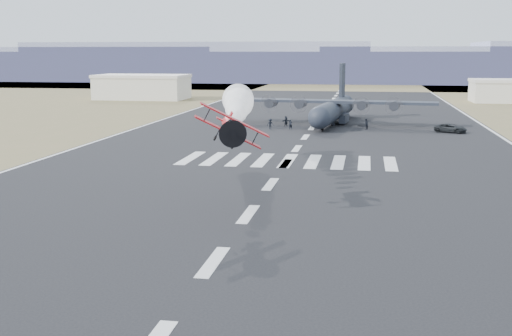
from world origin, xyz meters
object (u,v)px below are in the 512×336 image
(crew_b, at_px, (285,120))
(crew_h, at_px, (366,124))
(hangar_right, at_px, (512,91))
(crew_g, at_px, (291,125))
(crew_a, at_px, (312,124))
(hangar_left, at_px, (142,87))
(crew_e, at_px, (333,121))
(crew_c, at_px, (270,124))
(transport_aircraft, at_px, (333,108))
(crew_f, at_px, (286,122))
(crew_d, at_px, (328,120))
(aerobatic_biplane, at_px, (229,127))
(support_vehicle, at_px, (451,128))

(crew_b, distance_m, crew_h, 14.85)
(hangar_right, bearing_deg, crew_g, -125.65)
(hangar_right, bearing_deg, crew_a, -124.72)
(hangar_left, distance_m, crew_e, 79.42)
(hangar_left, xyz_separation_m, crew_c, (45.19, -63.65, -2.53))
(transport_aircraft, xyz_separation_m, crew_f, (-7.82, -6.05, -1.89))
(crew_b, xyz_separation_m, crew_e, (8.47, 0.02, 0.07))
(hangar_left, distance_m, crew_b, 73.78)
(crew_d, xyz_separation_m, crew_h, (6.54, -5.21, -0.01))
(transport_aircraft, xyz_separation_m, crew_d, (-0.64, -2.94, -1.82))
(hangar_right, relative_size, crew_e, 12.04)
(hangar_right, relative_size, crew_c, 11.72)
(aerobatic_biplane, height_order, support_vehicle, aerobatic_biplane)
(support_vehicle, height_order, crew_c, crew_c)
(crew_g, bearing_deg, aerobatic_biplane, -106.99)
(crew_f, bearing_deg, transport_aircraft, 17.30)
(hangar_right, distance_m, crew_c, 86.64)
(support_vehicle, bearing_deg, crew_h, 108.35)
(hangar_right, xyz_separation_m, crew_d, (-43.49, -61.22, -2.09))
(crew_b, distance_m, crew_c, 7.00)
(crew_c, distance_m, crew_f, 4.82)
(crew_b, bearing_deg, hangar_right, 168.31)
(crew_g, bearing_deg, crew_e, 27.10)
(hangar_left, height_order, crew_f, hangar_left)
(transport_aircraft, xyz_separation_m, crew_e, (0.24, -3.58, -1.89))
(support_vehicle, relative_size, crew_d, 2.75)
(hangar_right, relative_size, crew_a, 12.96)
(transport_aircraft, distance_m, crew_b, 9.19)
(hangar_right, height_order, crew_d, hangar_right)
(hangar_right, distance_m, transport_aircraft, 72.34)
(crew_c, relative_size, crew_g, 1.04)
(transport_aircraft, relative_size, crew_d, 19.98)
(crew_d, distance_m, crew_e, 1.09)
(hangar_left, height_order, hangar_right, hangar_left)
(hangar_left, xyz_separation_m, crew_b, (46.92, -56.88, -2.63))
(hangar_left, relative_size, transport_aircraft, 0.66)
(support_vehicle, distance_m, crew_b, 28.39)
(support_vehicle, xyz_separation_m, crew_e, (-19.16, 6.55, 0.15))
(crew_h, bearing_deg, support_vehicle, 108.88)
(crew_a, height_order, crew_f, crew_f)
(crew_a, xyz_separation_m, crew_f, (-4.72, 1.99, 0.06))
(crew_c, xyz_separation_m, crew_d, (9.32, 7.43, 0.05))
(transport_aircraft, distance_m, crew_f, 10.07)
(aerobatic_biplane, height_order, crew_b, aerobatic_biplane)
(crew_f, xyz_separation_m, crew_g, (1.33, -4.46, -0.01))
(crew_f, height_order, crew_g, crew_f)
(hangar_right, distance_m, crew_e, 75.14)
(crew_d, bearing_deg, aerobatic_biplane, -83.30)
(support_vehicle, height_order, crew_f, crew_f)
(crew_b, relative_size, crew_e, 0.91)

